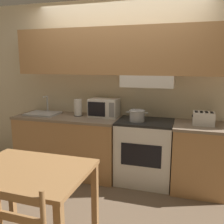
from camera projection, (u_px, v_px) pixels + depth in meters
name	position (u px, v px, depth m)	size (l,w,h in m)	color
ground_plane	(119.00, 169.00, 3.95)	(16.00, 16.00, 0.00)	brown
wall_back	(119.00, 72.00, 3.59)	(5.36, 0.38, 2.55)	beige
lower_counter_main	(69.00, 144.00, 3.78)	(1.55, 0.63, 0.88)	tan
lower_counter_right_stub	(198.00, 157.00, 3.25)	(0.67, 0.63, 0.88)	tan
stove_range	(144.00, 151.00, 3.47)	(0.75, 0.58, 0.88)	white
cooking_pot	(137.00, 115.00, 3.35)	(0.29, 0.21, 0.15)	#B7BABF
microwave	(104.00, 108.00, 3.64)	(0.41, 0.30, 0.26)	white
toaster	(204.00, 118.00, 3.16)	(0.27, 0.21, 0.16)	white
sink_basin	(43.00, 113.00, 3.81)	(0.47, 0.37, 0.27)	#B7BABF
paper_towel_roll	(78.00, 108.00, 3.69)	(0.13, 0.13, 0.24)	black
dining_table	(28.00, 181.00, 2.14)	(1.03, 0.76, 0.77)	#9E7042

